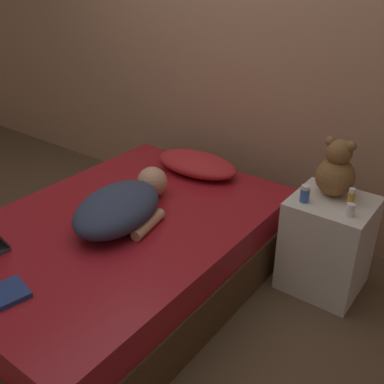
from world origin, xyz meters
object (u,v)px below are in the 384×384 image
at_px(bottle_white, 350,210).
at_px(bottle_blue, 305,194).
at_px(pillow, 197,164).
at_px(book, 7,293).
at_px(person_lying, 122,205).
at_px(bottle_amber, 351,198).
at_px(teddy_bear, 336,171).

bearing_deg(bottle_white, bottle_blue, 179.63).
distance_m(pillow, book, 1.52).
height_order(person_lying, bottle_amber, bottle_amber).
relative_size(pillow, bottle_white, 8.89).
bearing_deg(book, pillow, 92.98).
bearing_deg(book, bottle_blue, 60.79).
distance_m(pillow, teddy_bear, 0.96).
bearing_deg(person_lying, bottle_white, 18.83).
relative_size(bottle_white, book, 0.34).
distance_m(person_lying, bottle_blue, 1.00).
bearing_deg(bottle_white, book, -126.72).
distance_m(pillow, bottle_white, 1.11).
distance_m(person_lying, teddy_bear, 1.20).
bearing_deg(teddy_bear, bottle_white, -48.04).
relative_size(person_lying, book, 3.94).
distance_m(bottle_amber, bottle_blue, 0.24).
height_order(person_lying, teddy_bear, teddy_bear).
xyz_separation_m(pillow, bottle_blue, (0.84, -0.15, 0.10)).
bearing_deg(bottle_white, pillow, 172.05).
bearing_deg(teddy_bear, book, -119.09).
relative_size(person_lying, bottle_amber, 7.49).
bearing_deg(book, bottle_amber, 56.11).
distance_m(pillow, bottle_amber, 1.07).
distance_m(bottle_white, book, 1.70).
bearing_deg(bottle_blue, bottle_amber, 24.28).
relative_size(pillow, teddy_bear, 1.80).
bearing_deg(bottle_white, teddy_bear, 131.96).
height_order(teddy_bear, book, teddy_bear).
relative_size(bottle_blue, book, 0.49).
relative_size(person_lying, bottle_blue, 8.11).
xyz_separation_m(pillow, person_lying, (0.05, -0.76, 0.04)).
relative_size(pillow, person_lying, 0.76).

